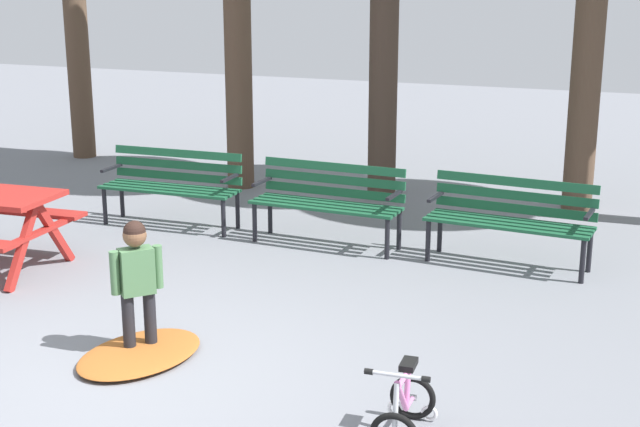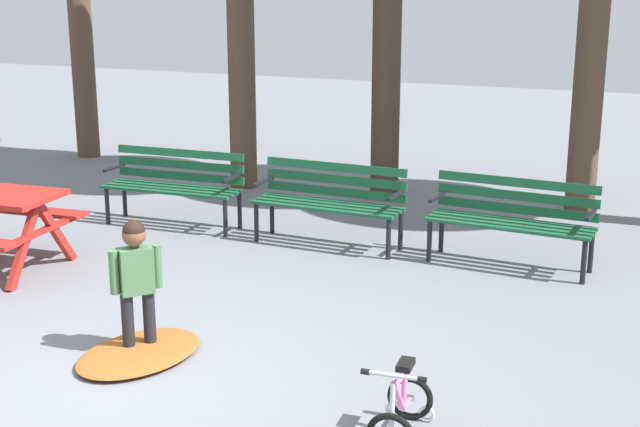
% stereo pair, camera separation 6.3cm
% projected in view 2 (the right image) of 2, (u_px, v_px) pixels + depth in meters
% --- Properties ---
extents(ground, '(36.00, 36.00, 0.00)m').
position_uv_depth(ground, '(109.00, 383.00, 6.24)').
color(ground, slate).
extents(park_bench_far_left, '(1.62, 0.52, 0.85)m').
position_uv_depth(park_bench_far_left, '(175.00, 181.00, 10.09)').
color(park_bench_far_left, '#195133').
rests_on(park_bench_far_left, ground).
extents(park_bench_left, '(1.61, 0.50, 0.85)m').
position_uv_depth(park_bench_left, '(330.00, 197.00, 9.36)').
color(park_bench_left, '#195133').
rests_on(park_bench_left, ground).
extents(park_bench_right, '(1.63, 0.56, 0.85)m').
position_uv_depth(park_bench_right, '(512.00, 215.00, 8.66)').
color(park_bench_right, '#195133').
rests_on(park_bench_right, ground).
extents(child_standing, '(0.29, 0.32, 1.03)m').
position_uv_depth(child_standing, '(136.00, 276.00, 6.61)').
color(child_standing, black).
rests_on(child_standing, ground).
extents(kids_bicycle, '(0.40, 0.58, 0.54)m').
position_uv_depth(kids_bicycle, '(401.00, 408.00, 5.45)').
color(kids_bicycle, black).
rests_on(kids_bicycle, ground).
extents(leaf_pile, '(0.93, 1.18, 0.07)m').
position_uv_depth(leaf_pile, '(139.00, 353.00, 6.66)').
color(leaf_pile, '#9E5623').
rests_on(leaf_pile, ground).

